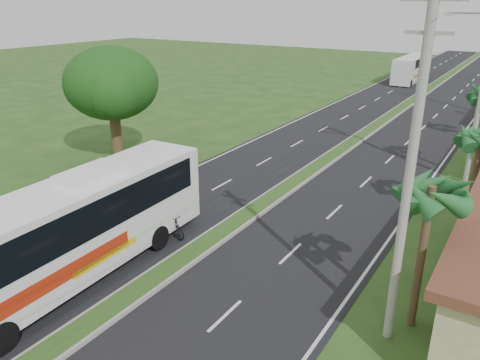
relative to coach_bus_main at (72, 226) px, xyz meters
The scene contains 11 objects.
ground 3.65m from the coach_bus_main, 22.51° to the left, with size 180.00×180.00×0.00m, color #244419.
road_asphalt 21.38m from the coach_bus_main, 82.87° to the left, with size 14.00×160.00×0.02m, color black.
median_strip 21.37m from the coach_bus_main, 82.87° to the left, with size 1.20×160.00×0.18m.
lane_edge_left 21.60m from the coach_bus_main, 100.90° to the left, with size 0.12×160.00×0.01m, color silver.
lane_edge_right 23.18m from the coach_bus_main, 66.12° to the left, with size 0.12×160.00×0.01m, color silver.
palm_verge_a 12.58m from the coach_bus_main, 19.38° to the left, with size 2.40×2.40×5.45m.
shade_tree 14.86m from the coach_bus_main, 130.45° to the left, with size 6.30×6.00×7.54m.
utility_pole_a 12.05m from the coach_bus_main, 15.52° to the left, with size 1.60×0.28×11.00m.
coach_bus_main is the anchor object (origin of this frame).
coach_bus_far 55.51m from the coach_bus_main, 90.91° to the left, with size 2.51×11.14×3.24m.
motorcyclist 4.89m from the coach_bus_main, 80.09° to the left, with size 1.96×0.92×2.11m.
Camera 1 is at (11.08, -10.96, 10.18)m, focal length 35.00 mm.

